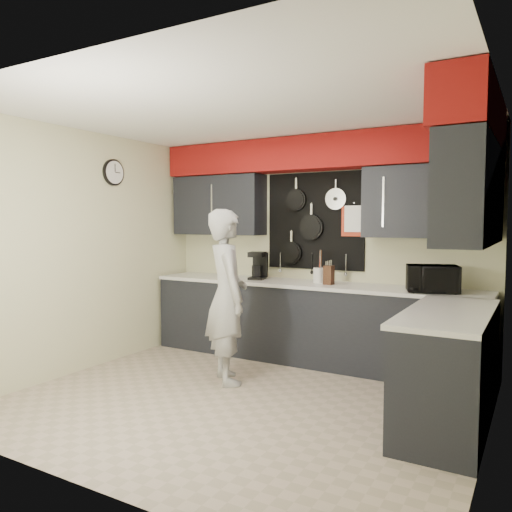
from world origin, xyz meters
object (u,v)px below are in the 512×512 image
Objects in this scene: knife_block at (329,275)px; microwave at (432,279)px; utensil_crock at (319,275)px; person at (227,296)px; coffee_maker at (258,265)px.

microwave is at bearing 1.33° from knife_block.
utensil_crock is 0.10× the size of person.
knife_block is 0.95m from coffee_maker.
utensil_crock is at bearing 154.78° from microwave.
microwave is at bearing -109.00° from person.
utensil_crock is 0.78m from coffee_maker.
utensil_crock is 1.25m from person.
coffee_maker reaches higher than utensil_crock.
knife_block reaches higher than utensil_crock.
person reaches higher than microwave.
microwave is 2.81× the size of utensil_crock.
person is at bearing -115.14° from utensil_crock.
utensil_crock is at bearing 150.41° from knife_block.
coffee_maker is (-0.94, 0.07, 0.07)m from knife_block.
coffee_maker is (-0.78, -0.04, 0.09)m from utensil_crock.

